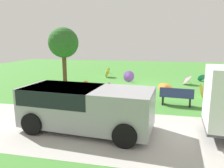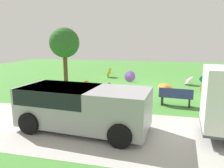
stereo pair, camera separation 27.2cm
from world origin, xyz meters
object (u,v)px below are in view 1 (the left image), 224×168
object	(u,v)px
park_bench	(176,96)
parasol_pink_0	(186,79)
parasol_orange_0	(85,85)
parasol_pink_1	(107,87)
parasol_yellow_3	(126,90)
parasol_yellow_4	(203,90)
parasol_yellow_1	(107,72)
shade_tree	(63,43)
parasol_yellow_2	(217,81)
parasol_purple_0	(30,90)
parasol_teal_1	(201,77)
van_dark	(83,105)
parasol_orange_1	(166,87)
parasol_purple_1	(128,76)

from	to	relation	value
park_bench	parasol_pink_0	world-z (taller)	park_bench
parasol_orange_0	parasol_pink_1	distance (m)	1.60
parasol_yellow_3	parasol_yellow_4	bearing A→B (deg)	-175.55
parasol_yellow_4	parasol_yellow_1	bearing A→B (deg)	-39.02
shade_tree	parasol_pink_1	distance (m)	4.41
parasol_yellow_2	parasol_purple_0	size ratio (longest dim) A/B	0.86
parasol_purple_0	parasol_yellow_4	distance (m)	9.66
parasol_teal_1	parasol_yellow_2	bearing A→B (deg)	104.79
van_dark	parasol_yellow_3	size ratio (longest dim) A/B	6.23
parasol_pink_1	parasol_orange_1	world-z (taller)	parasol_orange_1
parasol_yellow_1	parasol_yellow_3	xyz separation A→B (m)	(-2.64, 5.96, -0.15)
parasol_yellow_2	parasol_pink_1	bearing A→B (deg)	21.54
park_bench	parasol_teal_1	distance (m)	7.71
van_dark	park_bench	size ratio (longest dim) A/B	2.89
parasol_yellow_1	parasol_pink_0	world-z (taller)	parasol_yellow_1
parasol_purple_0	parasol_purple_1	xyz separation A→B (m)	(-4.66, -5.91, -0.01)
parasol_purple_1	parasol_yellow_4	bearing A→B (deg)	141.88
parasol_orange_0	parasol_orange_1	size ratio (longest dim) A/B	0.67
parasol_yellow_3	van_dark	bearing A→B (deg)	81.62
parasol_yellow_1	parasol_yellow_4	world-z (taller)	parasol_yellow_1
parasol_yellow_2	parasol_purple_0	xyz separation A→B (m)	(10.85, 5.22, 0.04)
shade_tree	parasol_orange_0	xyz separation A→B (m)	(-1.76, 0.88, -2.67)
parasol_yellow_1	parasol_yellow_3	world-z (taller)	parasol_yellow_1
parasol_yellow_4	parasol_orange_1	world-z (taller)	parasol_yellow_4
parasol_pink_0	parasol_purple_0	bearing A→B (deg)	33.11
parasol_purple_0	parasol_yellow_4	world-z (taller)	parasol_yellow_4
park_bench	parasol_yellow_1	size ratio (longest dim) A/B	1.75
parasol_purple_0	van_dark	bearing A→B (deg)	141.28
parasol_yellow_1	parasol_teal_1	size ratio (longest dim) A/B	1.21
parasol_pink_1	parasol_yellow_4	bearing A→B (deg)	177.43
parasol_yellow_1	parasol_orange_1	distance (m)	7.41
parasol_yellow_1	parasol_purple_1	xyz separation A→B (m)	(-2.19, 1.90, -0.00)
parasol_orange_1	parasol_teal_1	distance (m)	6.03
van_dark	parasol_yellow_1	xyz separation A→B (m)	(1.85, -11.28, -0.46)
shade_tree	parasol_orange_1	bearing A→B (deg)	169.32
parasol_yellow_2	parasol_pink_1	distance (m)	7.57
parasol_orange_0	parasol_yellow_1	world-z (taller)	parasol_yellow_1
van_dark	shade_tree	size ratio (longest dim) A/B	1.17
parasol_purple_0	parasol_orange_1	size ratio (longest dim) A/B	1.13
van_dark	parasol_purple_0	world-z (taller)	van_dark
parasol_yellow_1	parasol_orange_0	bearing A→B (deg)	87.32
parasol_teal_1	parasol_yellow_4	bearing A→B (deg)	81.14
van_dark	parasol_yellow_3	world-z (taller)	van_dark
parasol_orange_0	shade_tree	bearing A→B (deg)	-26.50
parasol_purple_0	parasol_yellow_2	bearing A→B (deg)	-154.32
parasol_yellow_3	parasol_yellow_2	bearing A→B (deg)	-149.66
parasol_teal_1	parasol_purple_1	distance (m)	5.81
parasol_yellow_1	park_bench	bearing A→B (deg)	125.15
shade_tree	parasol_yellow_2	bearing A→B (deg)	-170.80
van_dark	parasol_yellow_4	xyz separation A→B (m)	(-5.09, -5.65, -0.50)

